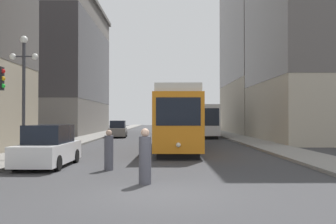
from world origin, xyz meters
name	(u,v)px	position (x,y,z in m)	size (l,w,h in m)	color
ground_plane	(160,194)	(0.00, 0.00, 0.00)	(200.00, 200.00, 0.00)	#38383A
sidewalk_left	(106,133)	(-7.62, 40.00, 0.07)	(2.70, 120.00, 0.15)	gray
sidewalk_right	(221,133)	(7.62, 40.00, 0.07)	(2.70, 120.00, 0.15)	gray
streetcar	(178,118)	(1.00, 15.17, 2.10)	(3.02, 14.24, 3.89)	black
transit_bus	(203,119)	(4.43, 32.52, 1.95)	(2.94, 12.36, 3.45)	black
parked_car_left_near	(118,130)	(-4.97, 31.03, 0.84)	(2.10, 4.75, 1.82)	black
parked_car_left_mid	(48,147)	(-4.97, 6.14, 0.84)	(1.96, 4.65, 1.82)	black
pedestrian_crossing_near	(109,151)	(-2.15, 4.94, 0.77)	(0.37, 0.37, 1.65)	#4C4C56
pedestrian_crossing_far	(145,158)	(-0.50, 1.65, 0.84)	(0.40, 0.40, 1.79)	#4C4C56
lamp_post_left_near	(24,78)	(-6.87, 8.32, 4.09)	(1.41, 0.36, 6.06)	#333338
building_left_corner	(54,66)	(-14.65, 40.51, 8.99)	(11.94, 22.82, 17.50)	slate
building_right_corner	(267,28)	(14.14, 41.33, 14.33)	(10.93, 19.54, 27.81)	#B2A893
building_right_midblock	(330,17)	(15.20, 24.03, 11.29)	(13.04, 15.49, 21.95)	#B2A893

